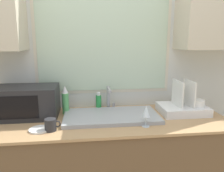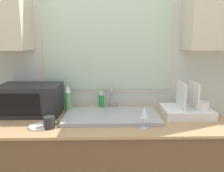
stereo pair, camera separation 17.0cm
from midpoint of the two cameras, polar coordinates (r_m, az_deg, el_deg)
The scene contains 11 objects.
countertop at distance 2.02m, azimuth -3.63°, elevation -20.77°, with size 1.96×0.71×0.92m.
wall_back at distance 2.02m, azimuth -4.55°, elevation 8.93°, with size 6.00×0.38×2.60m.
sink_basin at distance 1.82m, azimuth -2.89°, elevation -7.89°, with size 0.78×0.41×0.03m.
faucet at distance 1.99m, azimuth -3.23°, elevation -2.71°, with size 0.08×0.17×0.22m.
microwave at distance 1.98m, azimuth -23.81°, elevation -3.83°, with size 0.51×0.32×0.26m.
dish_rack at distance 1.99m, azimuth 15.94°, elevation -5.31°, with size 0.40×0.30×0.29m.
spray_bottle at distance 1.95m, azimuth -14.56°, elevation -3.71°, with size 0.06×0.06×0.25m.
soap_bottle at distance 2.01m, azimuth -5.95°, elevation -4.27°, with size 0.05×0.05×0.17m.
mug_near_sink at distance 1.65m, azimuth -18.64°, elevation -9.64°, with size 0.11×0.08×0.09m.
wine_glass at distance 1.62m, azimuth 5.95°, elevation -6.74°, with size 0.06×0.06×0.16m.
small_plate at distance 1.70m, azimuth -21.22°, elevation -10.60°, with size 0.15×0.15×0.01m.
Camera 1 is at (-0.17, -1.35, 1.55)m, focal length 35.00 mm.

